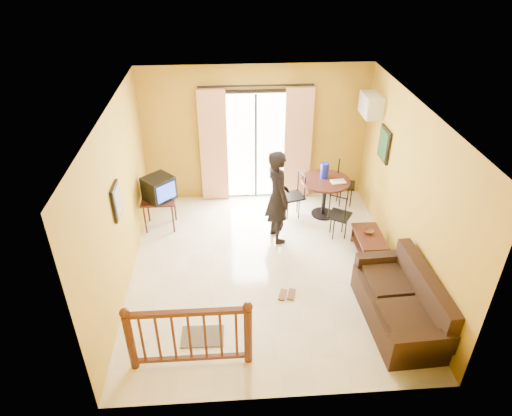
{
  "coord_description": "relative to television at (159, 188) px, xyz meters",
  "views": [
    {
      "loc": [
        -0.58,
        -6.02,
        4.97
      ],
      "look_at": [
        -0.15,
        0.2,
        1.09
      ],
      "focal_mm": 32.0,
      "sensor_mm": 36.0,
      "label": 1
    }
  ],
  "objects": [
    {
      "name": "botanical_print",
      "position": [
        4.08,
        -0.12,
        0.8
      ],
      "size": [
        0.05,
        0.5,
        0.6
      ],
      "color": "black",
      "rests_on": "room_shell"
    },
    {
      "name": "tv_table",
      "position": [
        -0.03,
        0.0,
        -0.3
      ],
      "size": [
        0.62,
        0.52,
        0.62
      ],
      "color": "black",
      "rests_on": "ground"
    },
    {
      "name": "coffee_table",
      "position": [
        3.72,
        -1.1,
        -0.6
      ],
      "size": [
        0.46,
        0.83,
        0.37
      ],
      "color": "black",
      "rests_on": "ground"
    },
    {
      "name": "television",
      "position": [
        0.0,
        0.0,
        0.0
      ],
      "size": [
        0.67,
        0.67,
        0.45
      ],
      "rotation": [
        0.0,
        0.0,
        0.75
      ],
      "color": "black",
      "rests_on": "tv_table"
    },
    {
      "name": "dining_table",
      "position": [
        3.16,
        0.2,
        -0.22
      ],
      "size": [
        0.95,
        0.95,
        0.79
      ],
      "color": "black",
      "rests_on": "ground"
    },
    {
      "name": "stair_balustrade",
      "position": [
        0.72,
        -3.32,
        -0.28
      ],
      "size": [
        1.63,
        0.13,
        1.04
      ],
      "color": "#471E0F",
      "rests_on": "ground"
    },
    {
      "name": "picture_left",
      "position": [
        -0.35,
        -1.62,
        0.7
      ],
      "size": [
        0.05,
        0.42,
        0.52
      ],
      "color": "black",
      "rests_on": "room_shell"
    },
    {
      "name": "sandals",
      "position": [
        2.14,
        -2.1,
        -0.83
      ],
      "size": [
        0.31,
        0.27,
        0.03
      ],
      "color": "brown",
      "rests_on": "ground"
    },
    {
      "name": "room_shell",
      "position": [
        1.87,
        -1.42,
        0.86
      ],
      "size": [
        5.0,
        5.0,
        5.0
      ],
      "color": "white",
      "rests_on": "ground"
    },
    {
      "name": "bowl",
      "position": [
        3.72,
        -1.02,
        -0.45
      ],
      "size": [
        0.2,
        0.2,
        0.05
      ],
      "primitive_type": "imported",
      "rotation": [
        0.0,
        0.0,
        -0.19
      ],
      "color": "brown",
      "rests_on": "coffee_table"
    },
    {
      "name": "doormat",
      "position": [
        0.84,
        -2.87,
        -0.84
      ],
      "size": [
        0.61,
        0.41,
        0.02
      ],
      "primitive_type": "cube",
      "rotation": [
        0.0,
        0.0,
        -0.03
      ],
      "color": "#514940",
      "rests_on": "ground"
    },
    {
      "name": "serving_tray",
      "position": [
        3.38,
        0.1,
        -0.05
      ],
      "size": [
        0.3,
        0.21,
        0.02
      ],
      "primitive_type": "cube",
      "rotation": [
        0.0,
        0.0,
        0.13
      ],
      "color": "beige",
      "rests_on": "dining_table"
    },
    {
      "name": "balcony_door",
      "position": [
        1.87,
        1.01,
        0.34
      ],
      "size": [
        2.25,
        0.14,
        2.46
      ],
      "color": "black",
      "rests_on": "ground"
    },
    {
      "name": "water_jug",
      "position": [
        3.15,
        0.32,
        0.09
      ],
      "size": [
        0.16,
        0.16,
        0.3
      ],
      "primitive_type": "cylinder",
      "color": "#131CB5",
      "rests_on": "dining_table"
    },
    {
      "name": "ground",
      "position": [
        1.87,
        -1.42,
        -0.85
      ],
      "size": [
        5.0,
        5.0,
        0.0
      ],
      "primitive_type": "plane",
      "color": "beige",
      "rests_on": "ground"
    },
    {
      "name": "standing_person",
      "position": [
        2.15,
        -0.53,
        0.04
      ],
      "size": [
        0.59,
        0.74,
        1.77
      ],
      "primitive_type": "imported",
      "rotation": [
        0.0,
        0.0,
        1.85
      ],
      "color": "black",
      "rests_on": "ground"
    },
    {
      "name": "dining_chairs",
      "position": [
        3.17,
        0.08,
        -0.85
      ],
      "size": [
        1.63,
        1.65,
        0.95
      ],
      "color": "black",
      "rests_on": "ground"
    },
    {
      "name": "sofa",
      "position": [
        3.72,
        -2.77,
        -0.52
      ],
      "size": [
        0.93,
        1.88,
        0.88
      ],
      "rotation": [
        0.0,
        0.0,
        0.05
      ],
      "color": "black",
      "rests_on": "ground"
    },
    {
      "name": "air_conditioner",
      "position": [
        3.96,
        0.53,
        1.3
      ],
      "size": [
        0.31,
        0.6,
        0.4
      ],
      "color": "silver",
      "rests_on": "room_shell"
    }
  ]
}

